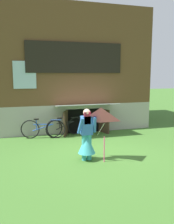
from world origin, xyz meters
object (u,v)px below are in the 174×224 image
object	(u,v)px
bicycle_black	(65,127)
bicycle_blue	(43,129)
person	(87,139)
kite	(101,122)

from	to	relation	value
bicycle_black	bicycle_blue	bearing A→B (deg)	172.97
bicycle_blue	person	bearing A→B (deg)	-57.66
kite	bicycle_blue	distance (m)	3.74
person	bicycle_black	world-z (taller)	person
person	kite	size ratio (longest dim) A/B	1.01
bicycle_black	bicycle_blue	world-z (taller)	bicycle_blue
bicycle_black	bicycle_blue	size ratio (longest dim) A/B	0.98
person	kite	bearing A→B (deg)	-76.32
person	bicycle_blue	size ratio (longest dim) A/B	0.90
bicycle_black	kite	bearing A→B (deg)	-101.50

